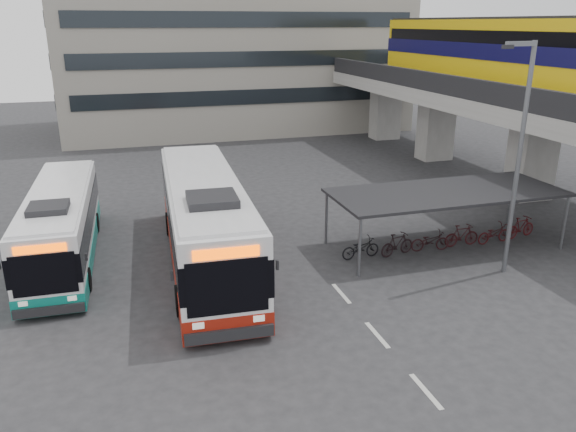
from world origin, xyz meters
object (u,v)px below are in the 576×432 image
object	(u,v)px
bus_teal	(62,225)
pedestrian	(249,256)
bus_main	(205,222)
lamp_post	(518,148)

from	to	relation	value
bus_teal	pedestrian	distance (m)	8.01
bus_main	lamp_post	distance (m)	12.29
bus_main	bus_teal	world-z (taller)	bus_main
bus_main	bus_teal	size ratio (longest dim) A/B	1.22
pedestrian	lamp_post	bearing A→B (deg)	-94.71
lamp_post	bus_teal	bearing A→B (deg)	149.55
bus_teal	lamp_post	xyz separation A→B (m)	(16.63, -6.49, 3.53)
pedestrian	lamp_post	world-z (taller)	lamp_post
pedestrian	lamp_post	xyz separation A→B (m)	(9.68, -2.56, 4.17)
pedestrian	bus_main	bearing A→B (deg)	49.10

